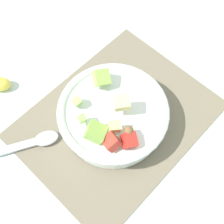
# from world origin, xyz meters

# --- Properties ---
(ground_plane) EXTENTS (2.40, 2.40, 0.00)m
(ground_plane) POSITION_xyz_m (0.00, 0.00, 0.00)
(ground_plane) COLOR silver
(placemat) EXTENTS (0.44, 0.34, 0.01)m
(placemat) POSITION_xyz_m (0.00, 0.00, 0.00)
(placemat) COLOR #756B56
(placemat) RESTS_ON ground_plane
(salad_bowl) EXTENTS (0.25, 0.25, 0.12)m
(salad_bowl) POSITION_xyz_m (0.01, -0.00, 0.05)
(salad_bowl) COLOR white
(salad_bowl) RESTS_ON placemat
(serving_spoon) EXTENTS (0.22, 0.14, 0.01)m
(serving_spoon) POSITION_xyz_m (0.20, -0.11, 0.01)
(serving_spoon) COLOR #B7B7BC
(serving_spoon) RESTS_ON placemat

